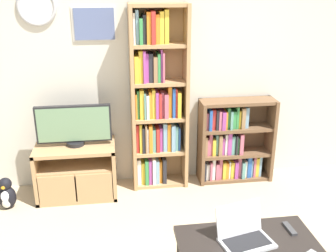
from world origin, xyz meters
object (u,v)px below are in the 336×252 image
laptop (243,233)px  coffee_table (249,249)px  remote_far_from_laptop (290,229)px  penguin_figurine (6,195)px  television (74,125)px  bookshelf_tall (156,102)px  bookshelf_short (231,143)px  tv_stand (77,170)px

laptop → coffee_table: bearing=-72.8°
coffee_table → laptop: size_ratio=2.41×
remote_far_from_laptop → coffee_table: bearing=-164.4°
coffee_table → penguin_figurine: bearing=145.1°
television → laptop: size_ratio=1.81×
bookshelf_tall → bookshelf_short: 0.98m
tv_stand → laptop: bearing=-49.6°
coffee_table → laptop: 0.12m
tv_stand → bookshelf_short: bookshelf_short is taller
remote_far_from_laptop → tv_stand: bearing=135.5°
laptop → penguin_figurine: laptop is taller
laptop → remote_far_from_laptop: (0.39, 0.07, -0.05)m
tv_stand → penguin_figurine: bearing=-165.5°
tv_stand → laptop: laptop is taller
remote_far_from_laptop → penguin_figurine: 2.71m
bookshelf_tall → laptop: bookshelf_tall is taller
bookshelf_tall → coffee_table: bookshelf_tall is taller
bookshelf_tall → penguin_figurine: (-1.55, -0.32, -0.80)m
television → coffee_table: 2.12m
television → bookshelf_short: size_ratio=0.80×
tv_stand → bookshelf_tall: size_ratio=0.42×
tv_stand → penguin_figurine: (-0.69, -0.18, -0.13)m
laptop → remote_far_from_laptop: size_ratio=2.56×
remote_far_from_laptop → bookshelf_short: bearing=85.7°
laptop → television: bearing=116.3°
bookshelf_tall → laptop: bearing=-75.3°
tv_stand → laptop: size_ratio=1.96×
laptop → penguin_figurine: (-1.99, 1.35, -0.32)m
coffee_table → laptop: bearing=120.6°
bookshelf_short → laptop: bookshelf_short is taller
laptop → remote_far_from_laptop: bearing=-2.8°
bookshelf_tall → remote_far_from_laptop: 1.88m
television → bookshelf_tall: 0.88m
bookshelf_tall → bookshelf_short: (0.84, 0.00, -0.51)m
bookshelf_short → remote_far_from_laptop: bookshelf_short is taller
bookshelf_tall → television: bearing=-172.4°
tv_stand → penguin_figurine: tv_stand is taller
coffee_table → tv_stand: bearing=130.1°
television → penguin_figurine: television is taller
laptop → bookshelf_short: bearing=62.9°
tv_stand → laptop: 2.02m
television → coffee_table: bearing=-50.5°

